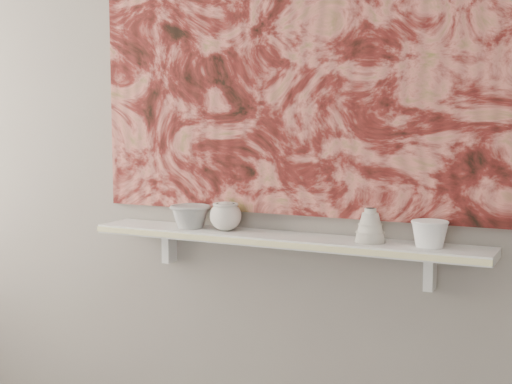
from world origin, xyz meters
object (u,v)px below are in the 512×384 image
Objects in this scene: shelf at (281,239)px; cup_cream at (226,216)px; painting at (291,54)px; bell_vessel at (370,225)px; bowl_grey at (190,216)px; bowl_white at (430,234)px.

cup_cream is at bearing 180.00° from shelf.
painting is 0.64m from bell_vessel.
painting reaches higher than cup_cream.
bowl_grey is 1.34× the size of bell_vessel.
bell_vessel reaches higher than cup_cream.
bowl_grey is (-0.36, 0.00, 0.06)m from shelf.
bowl_grey reaches higher than bowl_white.
bowl_grey is 1.32× the size of cup_cream.
bell_vessel reaches higher than bowl_white.
bell_vessel is at bearing 0.00° from cup_cream.
bowl_grey is at bearing -167.26° from painting.
painting reaches higher than bowl_grey.
painting is 13.46× the size of cup_cream.
painting is 0.76m from bowl_white.
bowl_grey is (-0.36, -0.08, -0.57)m from painting.
bell_vessel is (0.31, 0.00, 0.07)m from shelf.
bowl_white is (0.71, 0.00, -0.01)m from cup_cream.
shelf is 12.56× the size of cup_cream.
bell_vessel is at bearing 180.00° from bowl_white.
painting is at bearing 12.74° from bowl_grey.
bell_vessel reaches higher than shelf.
shelf is at bearing 0.00° from cup_cream.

